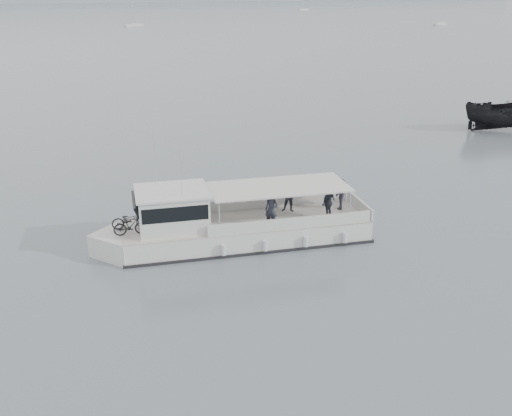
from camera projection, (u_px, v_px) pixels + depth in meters
ground at (241, 246)px, 26.57m from camera, size 1400.00×1400.00×0.00m
tour_boat at (223, 226)px, 26.50m from camera, size 12.95×6.38×5.47m
dark_motorboat at (504, 115)px, 48.01m from camera, size 7.32×5.35×2.66m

